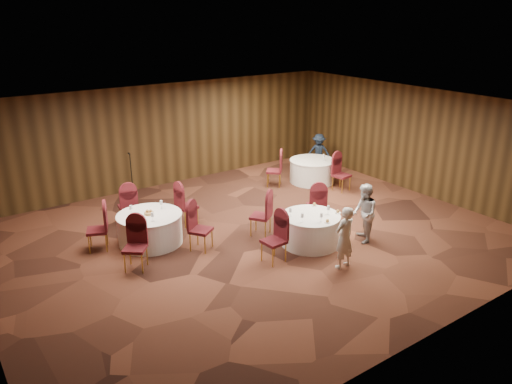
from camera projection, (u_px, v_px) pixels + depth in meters
ground at (254, 237)px, 12.38m from camera, size 12.00×12.00×0.00m
room_shell at (254, 162)px, 11.70m from camera, size 12.00×12.00×12.00m
table_main at (310, 229)px, 11.92m from camera, size 1.41×1.41×0.74m
table_left at (150, 228)px, 11.98m from camera, size 1.55×1.55×0.74m
table_right at (312, 171)px, 16.26m from camera, size 1.48×1.48×0.74m
chairs_main at (285, 220)px, 12.15m from camera, size 2.82×1.97×1.00m
chairs_left at (150, 223)px, 11.98m from camera, size 3.03×3.05×1.00m
chairs_right at (307, 173)px, 15.64m from camera, size 2.10×2.23×1.00m
tabletop_main at (318, 212)px, 11.72m from camera, size 1.18×1.10×0.22m
tabletop_left at (149, 211)px, 11.83m from camera, size 0.81×0.77×0.22m
tabletop_right at (324, 156)px, 16.01m from camera, size 0.08×0.08×0.22m
mic_stand at (133, 193)px, 14.00m from camera, size 0.24×0.24×1.64m
woman_a at (344, 238)px, 10.73m from camera, size 0.54×0.37×1.41m
woman_b at (364, 213)px, 11.95m from camera, size 0.85×0.89×1.45m
man_c at (319, 152)px, 17.36m from camera, size 0.92×0.94×1.29m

